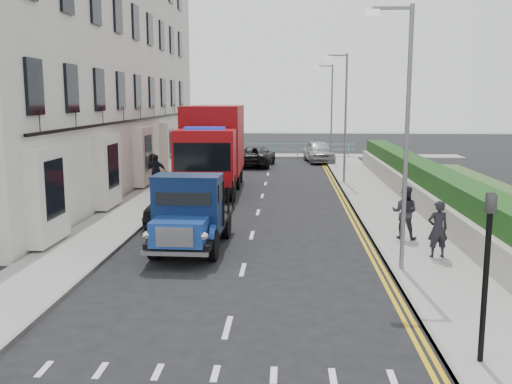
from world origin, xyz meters
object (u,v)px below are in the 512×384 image
Objects in this scene: lamp_far at (330,108)px; lamp_mid at (343,111)px; bedford_lorry at (189,217)px; lamp_near at (403,124)px; parked_car_front at (179,201)px; red_lorry at (213,146)px; pedestrian_east_near at (438,229)px.

lamp_mid is at bearing -90.00° from lamp_far.
lamp_mid is 15.75m from bedford_lorry.
bedford_lorry is (-5.94, -14.30, -2.91)m from lamp_mid.
lamp_near is 1.52× the size of parked_car_front.
lamp_mid is 1.52× the size of parked_car_front.
red_lorry is 15.01m from pedestrian_east_near.
bedford_lorry is at bearing -103.75° from lamp_far.
lamp_near reaches higher than red_lorry.
parked_car_front is (-7.12, -19.80, -3.21)m from lamp_far.
parked_car_front is 2.78× the size of pedestrian_east_near.
red_lorry is (-0.84, 12.00, 1.19)m from bedford_lorry.
lamp_far is (0.00, 26.00, 0.00)m from lamp_near.
red_lorry is at bearing -65.19° from pedestrian_east_near.
red_lorry reaches higher than pedestrian_east_near.
bedford_lorry is (-5.94, 1.70, -2.91)m from lamp_near.
parked_car_front is at bearing 138.95° from lamp_near.
lamp_near is 9.97m from parked_car_front.
lamp_far is 1.52× the size of parked_car_front.
bedford_lorry reaches higher than parked_car_front.
pedestrian_east_near is at bearing -28.01° from parked_car_front.
red_lorry is at bearing 90.17° from parked_car_front.
red_lorry is at bearing 116.35° from lamp_near.
lamp_near is at bearing -14.23° from bedford_lorry.
lamp_near is 26.00m from lamp_far.
parked_car_front is (-7.12, 6.20, -3.21)m from lamp_near.
red_lorry is 1.79× the size of parked_car_front.
pedestrian_east_near is (7.30, -0.54, -0.14)m from bedford_lorry.
lamp_mid is (0.00, 16.00, 0.00)m from lamp_near.
parked_car_front is (-7.12, -9.80, -3.21)m from lamp_mid.
lamp_mid is 1.00× the size of lamp_far.
red_lorry is at bearing 95.78° from bedford_lorry.
lamp_near reaches higher than bedford_lorry.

